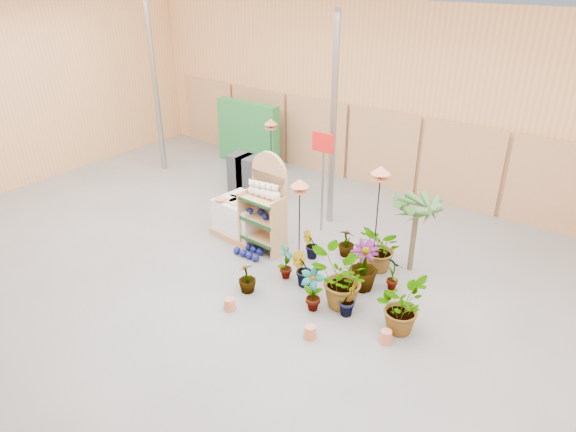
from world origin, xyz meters
name	(u,v)px	position (x,y,z in m)	size (l,w,h in m)	color
room	(253,160)	(0.00, 0.91, 2.21)	(15.20, 12.10, 4.70)	#5E5E5E
display_shelf	(267,206)	(-0.38, 1.72, 0.93)	(0.88, 0.59, 2.04)	tan
teddy_bears	(265,191)	(-0.34, 1.62, 1.29)	(0.76, 0.21, 0.33)	white
gazing_balls_shelf	(263,214)	(-0.38, 1.60, 0.80)	(0.75, 0.26, 0.14)	navy
gazing_balls_floor	(249,252)	(-0.47, 1.24, 0.07)	(0.63, 0.39, 0.15)	navy
pallet_stack	(243,218)	(-1.13, 1.84, 0.40)	(1.25, 1.08, 0.85)	#A4754C
charcoal_planters	(246,175)	(-2.50, 3.54, 0.50)	(0.80, 0.50, 1.00)	#252429
trellis_stock	(248,134)	(-3.80, 5.20, 0.90)	(2.00, 0.30, 1.80)	#237133
offer_sign	(323,163)	(0.10, 2.98, 1.57)	(0.50, 0.08, 2.20)	gray
bird_table_front	(300,186)	(0.59, 1.46, 1.70)	(0.34, 0.34, 1.83)	black
bird_table_right	(381,174)	(1.81, 2.12, 2.00)	(0.34, 0.34, 2.15)	black
bird_table_back	(271,124)	(-2.34, 4.38, 1.63)	(0.34, 0.34, 1.76)	black
palm	(417,206)	(2.33, 2.66, 1.34)	(0.70, 0.70, 1.58)	brown
potted_plant_0	(286,261)	(0.60, 1.02, 0.36)	(0.38, 0.26, 0.72)	#356229
potted_plant_1	(302,269)	(0.98, 0.99, 0.34)	(0.38, 0.30, 0.68)	#356229
potted_plant_2	(340,280)	(1.85, 0.85, 0.53)	(0.96, 0.83, 1.07)	#356229
potted_plant_3	(363,266)	(1.90, 1.57, 0.47)	(0.52, 0.52, 0.93)	#356229
potted_plant_4	(394,273)	(2.35, 1.85, 0.34)	(0.36, 0.24, 0.67)	#356229
potted_plant_5	(311,245)	(0.57, 1.88, 0.30)	(0.33, 0.26, 0.60)	#356229
potted_plant_6	(381,249)	(1.88, 2.28, 0.46)	(0.83, 0.72, 0.93)	#356229
potted_plant_7	(247,277)	(0.30, 0.28, 0.29)	(0.32, 0.32, 0.57)	#356229
potted_plant_8	(312,290)	(1.52, 0.51, 0.40)	(0.42, 0.29, 0.80)	#356229
potted_plant_9	(348,299)	(2.07, 0.76, 0.30)	(0.33, 0.27, 0.61)	#356229
potted_plant_10	(401,306)	(2.92, 0.90, 0.45)	(0.81, 0.70, 0.90)	#356229
potted_plant_11	(347,242)	(1.08, 2.39, 0.29)	(0.32, 0.32, 0.58)	#356229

